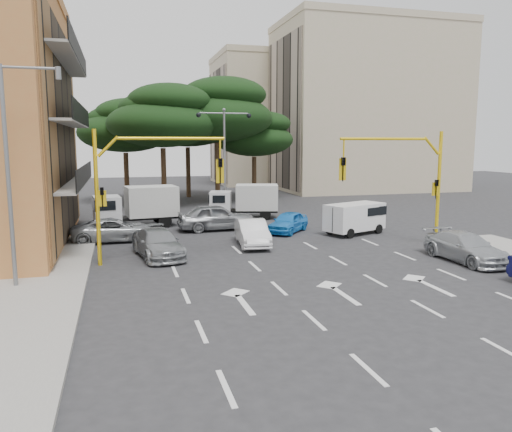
% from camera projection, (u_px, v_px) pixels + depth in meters
% --- Properties ---
extents(ground, '(120.00, 120.00, 0.00)m').
position_uv_depth(ground, '(297.00, 263.00, 22.57)').
color(ground, '#28282B').
rests_on(ground, ground).
extents(median_strip, '(1.40, 6.00, 0.15)m').
position_uv_depth(median_strip, '(225.00, 213.00, 37.82)').
color(median_strip, gray).
rests_on(median_strip, ground).
extents(apartment_beige_near, '(20.20, 12.15, 18.70)m').
position_uv_depth(apartment_beige_near, '(367.00, 108.00, 56.94)').
color(apartment_beige_near, '#B5AD88').
rests_on(apartment_beige_near, ground).
extents(apartment_beige_far, '(16.20, 12.15, 16.70)m').
position_uv_depth(apartment_beige_far, '(276.00, 120.00, 66.71)').
color(apartment_beige_far, '#B5AD88').
rests_on(apartment_beige_far, ground).
extents(pine_left_near, '(9.15, 9.15, 10.23)m').
position_uv_depth(pine_left_near, '(163.00, 116.00, 41.37)').
color(pine_left_near, '#382616').
rests_on(pine_left_near, ground).
extents(pine_center, '(9.98, 9.98, 11.16)m').
position_uv_depth(pine_center, '(218.00, 110.00, 44.49)').
color(pine_center, '#382616').
rests_on(pine_center, ground).
extents(pine_left_far, '(8.32, 8.32, 9.30)m').
position_uv_depth(pine_left_far, '(125.00, 125.00, 44.51)').
color(pine_left_far, '#382616').
rests_on(pine_left_far, ground).
extents(pine_right, '(7.49, 7.49, 8.37)m').
position_uv_depth(pine_right, '(255.00, 134.00, 47.74)').
color(pine_right, '#382616').
rests_on(pine_right, ground).
extents(pine_back, '(9.15, 9.15, 10.23)m').
position_uv_depth(pine_back, '(188.00, 120.00, 48.84)').
color(pine_back, '#382616').
rests_on(pine_back, ground).
extents(signal_mast_right, '(5.79, 0.37, 6.00)m').
position_uv_depth(signal_mast_right, '(409.00, 173.00, 25.68)').
color(signal_mast_right, yellow).
rests_on(signal_mast_right, ground).
extents(signal_mast_left, '(5.79, 0.37, 6.00)m').
position_uv_depth(signal_mast_left, '(138.00, 177.00, 22.12)').
color(signal_mast_left, yellow).
rests_on(signal_mast_left, ground).
extents(street_lamp_left, '(2.08, 0.20, 8.00)m').
position_uv_depth(street_lamp_left, '(13.00, 162.00, 17.97)').
color(street_lamp_left, slate).
rests_on(street_lamp_left, sidewalk_left).
extents(street_lamp_center, '(4.16, 0.36, 7.77)m').
position_uv_depth(street_lamp_center, '(224.00, 142.00, 37.04)').
color(street_lamp_center, slate).
rests_on(street_lamp_center, median_strip).
extents(car_white_hatch, '(1.87, 4.25, 1.36)m').
position_uv_depth(car_white_hatch, '(252.00, 233.00, 26.45)').
color(car_white_hatch, white).
rests_on(car_white_hatch, ground).
extents(car_blue_compact, '(3.56, 3.75, 1.26)m').
position_uv_depth(car_blue_compact, '(288.00, 222.00, 30.28)').
color(car_blue_compact, blue).
rests_on(car_blue_compact, ground).
extents(car_silver_wagon, '(2.55, 4.77, 1.31)m').
position_uv_depth(car_silver_wagon, '(158.00, 243.00, 23.77)').
color(car_silver_wagon, gray).
rests_on(car_silver_wagon, ground).
extents(car_silver_cross_a, '(4.62, 2.20, 1.27)m').
position_uv_depth(car_silver_cross_a, '(114.00, 230.00, 27.51)').
color(car_silver_cross_a, '#9EA2A6').
rests_on(car_silver_cross_a, ground).
extents(car_silver_cross_b, '(4.84, 2.05, 1.63)m').
position_uv_depth(car_silver_cross_b, '(216.00, 217.00, 31.02)').
color(car_silver_cross_b, gray).
rests_on(car_silver_cross_b, ground).
extents(car_silver_parked, '(2.03, 4.58, 1.31)m').
position_uv_depth(car_silver_parked, '(466.00, 247.00, 22.87)').
color(car_silver_parked, '#A6AAAE').
rests_on(car_silver_parked, ground).
extents(van_white, '(4.09, 2.95, 1.87)m').
position_uv_depth(van_white, '(355.00, 219.00, 29.67)').
color(van_white, white).
rests_on(van_white, ground).
extents(box_truck_a, '(5.55, 2.88, 2.61)m').
position_uv_depth(box_truck_a, '(137.00, 207.00, 32.14)').
color(box_truck_a, silver).
rests_on(box_truck_a, ground).
extents(box_truck_b, '(5.31, 3.31, 2.43)m').
position_uv_depth(box_truck_b, '(245.00, 201.00, 35.87)').
color(box_truck_b, silver).
rests_on(box_truck_b, ground).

